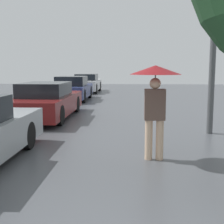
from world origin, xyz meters
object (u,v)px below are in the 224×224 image
Objects in this scene: pedestrian at (155,87)px; parked_car_third at (72,89)px; parked_car_second at (47,101)px; street_lamp at (214,33)px; parked_car_farthest at (87,83)px.

parked_car_third is at bearing 108.39° from pedestrian.
pedestrian reaches higher than parked_car_second.
street_lamp reaches higher than parked_car_second.
parked_car_farthest reaches higher than parked_car_second.
street_lamp is at bearing -57.62° from parked_car_third.
parked_car_third is 5.37m from parked_car_farthest.
parked_car_second is 5.71m from street_lamp.
pedestrian is 3.15m from street_lamp.
parked_car_farthest is at bearing 89.57° from parked_car_third.
street_lamp reaches higher than parked_car_farthest.
parked_car_farthest is (-0.18, 11.19, 0.03)m from parked_car_second.
parked_car_second is at bearing -89.08° from parked_car_farthest.
parked_car_third is 0.92× the size of parked_car_farthest.
pedestrian is at bearing -123.83° from street_lamp.
pedestrian is at bearing -71.61° from parked_car_third.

